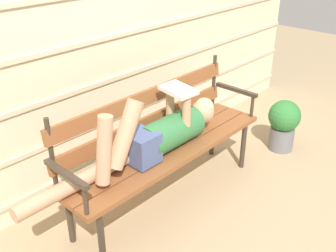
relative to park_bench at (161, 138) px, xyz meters
The scene contains 5 objects.
ground_plane 0.57m from the park_bench, 90.00° to the right, with size 12.00×12.00×0.00m, color tan.
house_siding 0.89m from the park_bench, 90.00° to the left, with size 5.38×0.08×2.39m.
park_bench is the anchor object (origin of this frame).
reclining_person 0.17m from the park_bench, 149.81° to the right, with size 1.71×0.26×0.54m.
potted_plant 1.39m from the park_bench, 14.05° to the right, with size 0.30×0.30×0.50m.
Camera 1 is at (-1.89, -1.61, 1.99)m, focal length 42.61 mm.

